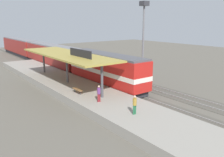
{
  "coord_description": "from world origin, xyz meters",
  "views": [
    {
      "loc": [
        -18.28,
        -27.72,
        8.79
      ],
      "look_at": [
        -1.38,
        -5.5,
        2.0
      ],
      "focal_mm": 37.88,
      "sensor_mm": 36.0,
      "label": 1
    }
  ],
  "objects_px": {
    "passenger_carriage_rear": "(19,47)",
    "person_waiting": "(135,104)",
    "platform_bench": "(77,90)",
    "light_mast": "(144,24)",
    "person_walking": "(99,93)",
    "locomotive": "(106,70)",
    "passenger_carriage_front": "(52,55)"
  },
  "relations": [
    {
      "from": "light_mast",
      "to": "person_walking",
      "type": "distance_m",
      "value": 16.83
    },
    {
      "from": "passenger_carriage_front",
      "to": "light_mast",
      "type": "height_order",
      "value": "light_mast"
    },
    {
      "from": "light_mast",
      "to": "person_walking",
      "type": "height_order",
      "value": "light_mast"
    },
    {
      "from": "passenger_carriage_front",
      "to": "light_mast",
      "type": "bearing_deg",
      "value": -65.46
    },
    {
      "from": "platform_bench",
      "to": "passenger_carriage_rear",
      "type": "xyz_separation_m",
      "value": [
        6.0,
        41.68,
        0.97
      ]
    },
    {
      "from": "locomotive",
      "to": "person_waiting",
      "type": "height_order",
      "value": "locomotive"
    },
    {
      "from": "passenger_carriage_front",
      "to": "person_walking",
      "type": "distance_m",
      "value": 25.37
    },
    {
      "from": "platform_bench",
      "to": "person_waiting",
      "type": "bearing_deg",
      "value": -83.69
    },
    {
      "from": "passenger_carriage_rear",
      "to": "person_waiting",
      "type": "height_order",
      "value": "passenger_carriage_rear"
    },
    {
      "from": "person_waiting",
      "to": "person_walking",
      "type": "height_order",
      "value": "same"
    },
    {
      "from": "platform_bench",
      "to": "passenger_carriage_rear",
      "type": "bearing_deg",
      "value": 81.81
    },
    {
      "from": "locomotive",
      "to": "person_walking",
      "type": "xyz_separation_m",
      "value": [
        -5.7,
        -6.72,
        -0.56
      ]
    },
    {
      "from": "locomotive",
      "to": "person_waiting",
      "type": "distance_m",
      "value": 12.38
    },
    {
      "from": "person_walking",
      "to": "passenger_carriage_rear",
      "type": "bearing_deg",
      "value": 82.86
    },
    {
      "from": "platform_bench",
      "to": "light_mast",
      "type": "relative_size",
      "value": 0.15
    },
    {
      "from": "passenger_carriage_front",
      "to": "platform_bench",
      "type": "bearing_deg",
      "value": -106.03
    },
    {
      "from": "platform_bench",
      "to": "passenger_carriage_rear",
      "type": "height_order",
      "value": "passenger_carriage_rear"
    },
    {
      "from": "platform_bench",
      "to": "person_waiting",
      "type": "xyz_separation_m",
      "value": [
        0.93,
        -8.4,
        0.51
      ]
    },
    {
      "from": "person_waiting",
      "to": "person_walking",
      "type": "bearing_deg",
      "value": 97.83
    },
    {
      "from": "locomotive",
      "to": "light_mast",
      "type": "relative_size",
      "value": 1.23
    },
    {
      "from": "person_waiting",
      "to": "passenger_carriage_rear",
      "type": "bearing_deg",
      "value": 84.22
    },
    {
      "from": "passenger_carriage_front",
      "to": "passenger_carriage_rear",
      "type": "distance_m",
      "value": 20.8
    },
    {
      "from": "light_mast",
      "to": "person_walking",
      "type": "relative_size",
      "value": 6.84
    },
    {
      "from": "platform_bench",
      "to": "locomotive",
      "type": "xyz_separation_m",
      "value": [
        6.0,
        2.88,
        1.07
      ]
    },
    {
      "from": "person_waiting",
      "to": "platform_bench",
      "type": "bearing_deg",
      "value": 96.31
    },
    {
      "from": "locomotive",
      "to": "person_walking",
      "type": "bearing_deg",
      "value": -130.3
    },
    {
      "from": "platform_bench",
      "to": "person_walking",
      "type": "height_order",
      "value": "person_walking"
    },
    {
      "from": "platform_bench",
      "to": "light_mast",
      "type": "height_order",
      "value": "light_mast"
    },
    {
      "from": "locomotive",
      "to": "passenger_carriage_front",
      "type": "xyz_separation_m",
      "value": [
        0.0,
        18.0,
        -0.1
      ]
    },
    {
      "from": "passenger_carriage_rear",
      "to": "light_mast",
      "type": "relative_size",
      "value": 1.71
    },
    {
      "from": "platform_bench",
      "to": "light_mast",
      "type": "xyz_separation_m",
      "value": [
        13.8,
        3.8,
        7.05
      ]
    },
    {
      "from": "passenger_carriage_front",
      "to": "person_walking",
      "type": "height_order",
      "value": "passenger_carriage_front"
    }
  ]
}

